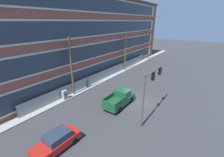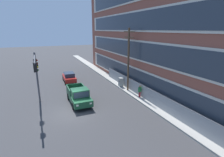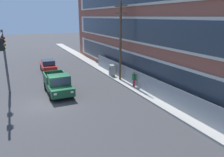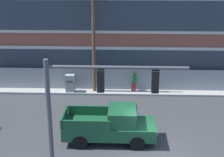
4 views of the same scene
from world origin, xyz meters
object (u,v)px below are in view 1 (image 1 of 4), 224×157
Objects in this scene: sedan_red at (57,141)px; utility_pole_midblock at (125,52)px; traffic_signal_mast at (151,85)px; electrical_cabinet at (65,95)px; pickup_truck_dark_green at (120,99)px; utility_pole_far_east at (149,44)px; pedestrian_near_cabinet at (87,83)px; utility_pole_near_corner at (71,64)px.

utility_pole_midblock is at bearing 16.37° from sedan_red.
electrical_cabinet is at bearing 103.14° from traffic_signal_mast.
utility_pole_far_east is at bearing 15.01° from pickup_truck_dark_green.
traffic_signal_mast is 12.07m from pedestrian_near_cabinet.
pickup_truck_dark_green is 9.26m from sedan_red.
pedestrian_near_cabinet is at bearing 79.14° from pickup_truck_dark_green.
utility_pole_far_east is 29.62m from electrical_cabinet.
pickup_truck_dark_green reaches higher than pedestrian_near_cabinet.
sedan_red is 10.93m from utility_pole_near_corner.
utility_pole_midblock is (13.10, 7.06, 3.22)m from pickup_truck_dark_green.
pedestrian_near_cabinet is at bearing 179.34° from utility_pole_far_east.
pickup_truck_dark_green is (0.73, 4.17, -3.24)m from traffic_signal_mast.
sedan_red is 0.55× the size of utility_pole_midblock.
pickup_truck_dark_green is at bearing -164.99° from utility_pole_far_east.
sedan_red is at bearing -163.63° from utility_pole_midblock.
utility_pole_near_corner is at bearing 40.88° from sedan_red.
pedestrian_near_cabinet is (2.13, 11.44, -3.20)m from traffic_signal_mast.
traffic_signal_mast is 0.78× the size of utility_pole_midblock.
pickup_truck_dark_green is at bearing 80.04° from traffic_signal_mast.
utility_pole_midblock is 12.95m from utility_pole_far_east.
pickup_truck_dark_green is 0.63× the size of utility_pole_far_east.
traffic_signal_mast is 4.02× the size of electrical_cabinet.
traffic_signal_mast is at bearing -76.86° from electrical_cabinet.
utility_pole_far_east reaches higher than pedestrian_near_cabinet.
utility_pole_midblock is (13.84, 11.23, -0.03)m from traffic_signal_mast.
traffic_signal_mast is 0.69× the size of utility_pole_near_corner.
utility_pole_near_corner is at bearing 102.14° from pickup_truck_dark_green.
utility_pole_midblock is at bearing -0.42° from utility_pole_near_corner.
utility_pole_midblock is 0.95× the size of utility_pole_far_east.
utility_pole_near_corner reaches higher than pickup_truck_dark_green.
utility_pole_far_east is at bearing 0.05° from electrical_cabinet.
utility_pole_far_east is at bearing 10.41° from sedan_red.
utility_pole_midblock reaches higher than pedestrian_near_cabinet.
electrical_cabinet is (-2.60, 11.13, -3.44)m from traffic_signal_mast.
traffic_signal_mast is at bearing -100.53° from pedestrian_near_cabinet.
traffic_signal_mast reaches higher than pedestrian_near_cabinet.
utility_pole_far_east is at bearing -0.34° from utility_pole_midblock.
traffic_signal_mast is at bearing -157.39° from utility_pole_far_east.
utility_pole_midblock is at bearing -1.03° from pedestrian_near_cabinet.
utility_pole_midblock reaches higher than traffic_signal_mast.
utility_pole_far_east is at bearing -0.38° from utility_pole_near_corner.
utility_pole_midblock is (14.64, -0.11, -0.60)m from utility_pole_near_corner.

